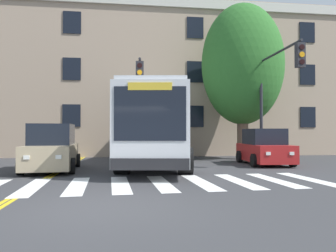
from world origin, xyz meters
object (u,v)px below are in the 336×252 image
Objects in this scene: traffic_light_near_corner at (275,83)px; traffic_light_overhead at (141,93)px; street_tree_curbside_large at (242,65)px; city_bus at (158,127)px; car_silver_behind_bus at (145,141)px; car_red_far_lane at (264,148)px; car_tan_near_lane at (52,149)px.

traffic_light_near_corner is 1.12× the size of traffic_light_overhead.
city_bus is at bearing -153.02° from street_tree_curbside_large.
traffic_light_near_corner is 6.51m from traffic_light_overhead.
car_silver_behind_bus is at bearing 85.30° from traffic_light_overhead.
traffic_light_near_corner is (0.41, -0.36, 3.12)m from car_red_far_lane.
car_tan_near_lane is 0.72× the size of traffic_light_near_corner.
traffic_light_near_corner is at bearing -41.19° from car_red_far_lane.
traffic_light_overhead is at bearing -159.60° from street_tree_curbside_large.
traffic_light_overhead reaches higher than city_bus.
traffic_light_overhead reaches higher than car_red_far_lane.
traffic_light_near_corner is at bearing -9.21° from city_bus.
car_tan_near_lane is at bearing -174.50° from traffic_light_near_corner.
traffic_light_near_corner is at bearing 5.50° from car_tan_near_lane.
car_silver_behind_bus is 0.88× the size of traffic_light_overhead.
car_silver_behind_bus is at bearing 70.45° from car_tan_near_lane.
car_silver_behind_bus is at bearing 121.90° from street_tree_curbside_large.
car_red_far_lane is (9.64, 1.33, -0.07)m from car_tan_near_lane.
car_tan_near_lane is at bearing -155.03° from street_tree_curbside_large.
city_bus is at bearing 174.02° from car_red_far_lane.
traffic_light_overhead is at bearing -94.70° from car_silver_behind_bus.
city_bus is 6.00m from traffic_light_near_corner.
traffic_light_near_corner is (10.06, 0.97, 3.05)m from car_tan_near_lane.
traffic_light_overhead is at bearing 152.42° from city_bus.
city_bus is at bearing 22.54° from car_tan_near_lane.
city_bus is 1.91m from traffic_light_overhead.
car_tan_near_lane is 5.08m from traffic_light_overhead.
car_tan_near_lane is (-4.51, -1.87, -0.95)m from city_bus.
city_bus is 1.29× the size of street_tree_curbside_large.
traffic_light_near_corner is at bearing -65.24° from car_silver_behind_bus.
traffic_light_overhead is at bearing 31.76° from car_tan_near_lane.
street_tree_curbside_large is (6.05, 2.25, 2.04)m from traffic_light_overhead.
street_tree_curbside_large is at bearing 24.97° from car_tan_near_lane.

